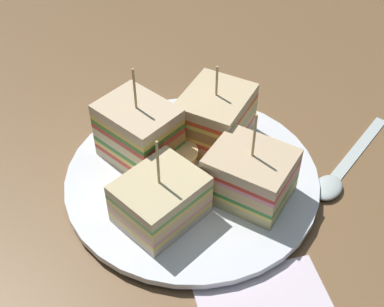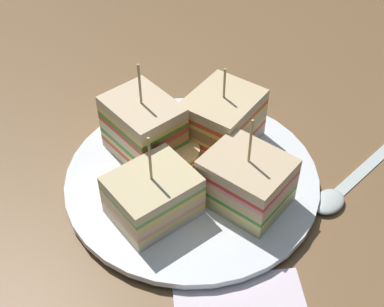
% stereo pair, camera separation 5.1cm
% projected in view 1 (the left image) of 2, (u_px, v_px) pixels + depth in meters
% --- Properties ---
extents(ground_plane, '(0.99, 0.97, 0.02)m').
position_uv_depth(ground_plane, '(192.00, 190.00, 0.54)').
color(ground_plane, brown).
extents(plate, '(0.25, 0.25, 0.01)m').
position_uv_depth(plate, '(192.00, 179.00, 0.53)').
color(plate, white).
rests_on(plate, ground_plane).
extents(sandwich_wedge_0, '(0.10, 0.10, 0.09)m').
position_uv_depth(sandwich_wedge_0, '(215.00, 118.00, 0.55)').
color(sandwich_wedge_0, beige).
rests_on(sandwich_wedge_0, plate).
extents(sandwich_wedge_1, '(0.09, 0.09, 0.11)m').
position_uv_depth(sandwich_wedge_1, '(139.00, 133.00, 0.52)').
color(sandwich_wedge_1, beige).
rests_on(sandwich_wedge_1, plate).
extents(sandwich_wedge_2, '(0.09, 0.09, 0.09)m').
position_uv_depth(sandwich_wedge_2, '(161.00, 199.00, 0.47)').
color(sandwich_wedge_2, beige).
rests_on(sandwich_wedge_2, plate).
extents(sandwich_wedge_3, '(0.10, 0.10, 0.10)m').
position_uv_depth(sandwich_wedge_3, '(249.00, 175.00, 0.49)').
color(sandwich_wedge_3, '#CFBB7D').
rests_on(sandwich_wedge_3, plate).
extents(chip_pile, '(0.06, 0.07, 0.02)m').
position_uv_depth(chip_pile, '(174.00, 159.00, 0.53)').
color(chip_pile, '#E2D577').
rests_on(chip_pile, plate).
extents(spoon, '(0.11, 0.14, 0.01)m').
position_uv_depth(spoon, '(337.00, 177.00, 0.54)').
color(spoon, silver).
rests_on(spoon, ground_plane).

